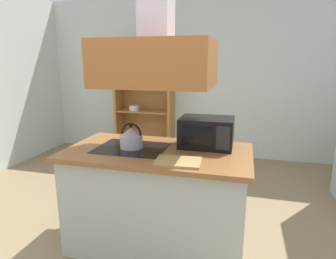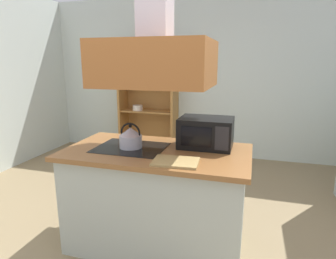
{
  "view_description": "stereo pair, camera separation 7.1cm",
  "coord_description": "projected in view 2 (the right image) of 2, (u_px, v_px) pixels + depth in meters",
  "views": [
    {
      "loc": [
        0.58,
        -2.05,
        1.64
      ],
      "look_at": [
        -0.12,
        0.57,
        1.0
      ],
      "focal_mm": 31.02,
      "sensor_mm": 36.0,
      "label": 1
    },
    {
      "loc": [
        0.64,
        -2.03,
        1.64
      ],
      "look_at": [
        -0.12,
        0.57,
        1.0
      ],
      "focal_mm": 31.02,
      "sensor_mm": 36.0,
      "label": 2
    }
  ],
  "objects": [
    {
      "name": "dish_cabinet",
      "position": [
        149.0,
        106.0,
        5.16
      ],
      "size": [
        1.01,
        0.4,
        1.93
      ],
      "color": "#A77136",
      "rests_on": "ground"
    },
    {
      "name": "cutting_board",
      "position": [
        176.0,
        162.0,
        2.16
      ],
      "size": [
        0.36,
        0.26,
        0.02
      ],
      "primitive_type": "cube",
      "rotation": [
        0.0,
        0.0,
        0.07
      ],
      "color": "#A88B50",
      "rests_on": "kitchen_island"
    },
    {
      "name": "kitchen_island",
      "position": [
        157.0,
        198.0,
        2.58
      ],
      "size": [
        1.57,
        0.86,
        0.9
      ],
      "color": "#B0BAAD",
      "rests_on": "ground"
    },
    {
      "name": "kettle",
      "position": [
        131.0,
        137.0,
        2.52
      ],
      "size": [
        0.2,
        0.2,
        0.22
      ],
      "color": "#BAB9C5",
      "rests_on": "kitchen_island"
    },
    {
      "name": "range_hood",
      "position": [
        155.0,
        48.0,
        2.28
      ],
      "size": [
        0.9,
        0.7,
        1.26
      ],
      "color": "#A45E2A"
    },
    {
      "name": "wall_back",
      "position": [
        215.0,
        78.0,
        4.94
      ],
      "size": [
        6.0,
        0.12,
        2.7
      ],
      "primitive_type": "cube",
      "color": "silver",
      "rests_on": "ground"
    },
    {
      "name": "microwave",
      "position": [
        206.0,
        132.0,
        2.54
      ],
      "size": [
        0.46,
        0.35,
        0.26
      ],
      "color": "black",
      "rests_on": "kitchen_island"
    }
  ]
}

